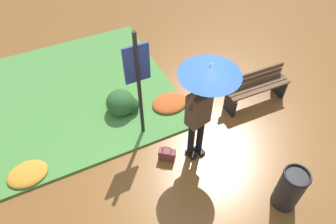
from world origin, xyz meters
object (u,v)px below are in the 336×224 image
(handbag, at_px, (167,155))
(person_with_umbrella, at_px, (205,90))
(park_bench, at_px, (256,87))
(trash_bin, at_px, (290,189))
(info_sign_post, at_px, (138,76))

(handbag, bearing_deg, person_with_umbrella, -7.30)
(person_with_umbrella, xyz_separation_m, handbag, (-0.60, 0.08, -1.42))
(park_bench, xyz_separation_m, trash_bin, (-0.96, -2.14, 0.02))
(handbag, bearing_deg, park_bench, 13.07)
(handbag, relative_size, trash_bin, 0.44)
(park_bench, bearing_deg, handbag, -166.93)
(trash_bin, bearing_deg, handbag, 130.43)
(person_with_umbrella, height_order, park_bench, person_with_umbrella)
(person_with_umbrella, height_order, info_sign_post, info_sign_post)
(park_bench, bearing_deg, person_with_umbrella, -160.28)
(person_with_umbrella, height_order, trash_bin, person_with_umbrella)
(park_bench, distance_m, trash_bin, 2.34)
(person_with_umbrella, distance_m, handbag, 1.55)
(park_bench, bearing_deg, info_sign_post, 174.35)
(person_with_umbrella, distance_m, trash_bin, 2.04)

